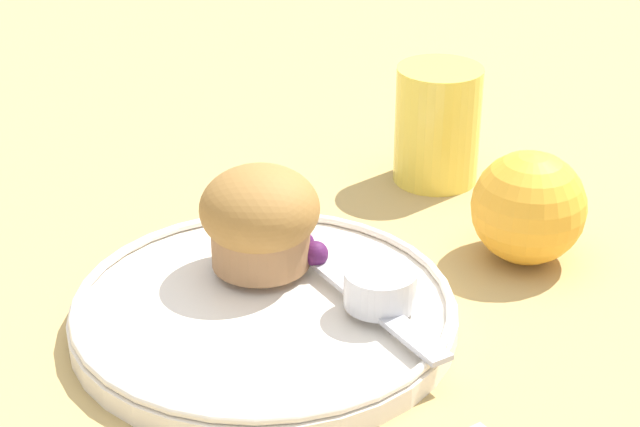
{
  "coord_description": "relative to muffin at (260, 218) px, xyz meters",
  "views": [
    {
      "loc": [
        0.48,
        -0.29,
        0.37
      ],
      "look_at": [
        -0.02,
        0.05,
        0.06
      ],
      "focal_mm": 60.0,
      "sensor_mm": 36.0,
      "label": 1
    }
  ],
  "objects": [
    {
      "name": "orange_fruit",
      "position": [
        0.07,
        0.17,
        -0.01
      ],
      "size": [
        0.08,
        0.08,
        0.08
      ],
      "color": "#F4A82D",
      "rests_on": "ground_plane"
    },
    {
      "name": "ground_plane",
      "position": [
        0.04,
        -0.01,
        -0.05
      ],
      "size": [
        3.0,
        3.0,
        0.0
      ],
      "primitive_type": "plane",
      "color": "tan"
    },
    {
      "name": "cream_ramekin",
      "position": [
        0.08,
        0.03,
        -0.02
      ],
      "size": [
        0.04,
        0.04,
        0.02
      ],
      "color": "silver",
      "rests_on": "plate"
    },
    {
      "name": "butter_knife",
      "position": [
        0.06,
        0.03,
        -0.03
      ],
      "size": [
        0.19,
        0.02,
        0.0
      ],
      "rotation": [
        0.0,
        0.0,
        -0.04
      ],
      "color": "#B7B7BC",
      "rests_on": "plate"
    },
    {
      "name": "juice_glass",
      "position": [
        -0.07,
        0.2,
        -0.01
      ],
      "size": [
        0.07,
        0.07,
        0.09
      ],
      "color": "#EAD14C",
      "rests_on": "ground_plane"
    },
    {
      "name": "muffin",
      "position": [
        0.0,
        0.0,
        0.0
      ],
      "size": [
        0.08,
        0.08,
        0.07
      ],
      "color": "#9E7047",
      "rests_on": "plate"
    },
    {
      "name": "berry_pair",
      "position": [
        0.01,
        0.03,
        -0.02
      ],
      "size": [
        0.03,
        0.02,
        0.02
      ],
      "color": "#4C194C",
      "rests_on": "plate"
    },
    {
      "name": "plate",
      "position": [
        0.04,
        -0.02,
        -0.04
      ],
      "size": [
        0.24,
        0.24,
        0.02
      ],
      "color": "silver",
      "rests_on": "ground_plane"
    }
  ]
}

